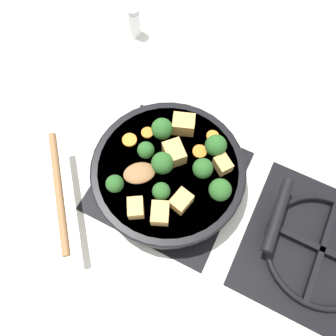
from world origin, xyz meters
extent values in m
plane|color=silver|center=(0.00, 0.00, 0.00)|extent=(2.40, 2.40, 0.00)
cube|color=black|center=(0.00, 0.00, 0.00)|extent=(0.31, 0.31, 0.01)
torus|color=black|center=(0.00, 0.00, 0.02)|extent=(0.24, 0.24, 0.01)
cube|color=black|center=(0.00, 0.00, 0.02)|extent=(0.01, 0.23, 0.01)
cube|color=black|center=(0.00, 0.00, 0.02)|extent=(0.23, 0.01, 0.01)
cube|color=black|center=(0.00, 0.36, 0.00)|extent=(0.31, 0.31, 0.01)
torus|color=black|center=(0.00, 0.36, 0.02)|extent=(0.24, 0.24, 0.01)
cube|color=black|center=(0.00, 0.36, 0.02)|extent=(0.01, 0.23, 0.01)
cube|color=black|center=(0.00, 0.36, 0.02)|extent=(0.23, 0.01, 0.01)
cylinder|color=black|center=(0.00, 0.00, 0.05)|extent=(0.33, 0.33, 0.05)
cylinder|color=brown|center=(0.00, 0.00, 0.06)|extent=(0.30, 0.30, 0.04)
torus|color=black|center=(0.00, 0.00, 0.07)|extent=(0.33, 0.33, 0.01)
cylinder|color=black|center=(-0.01, 0.24, 0.07)|extent=(0.16, 0.03, 0.02)
ellipsoid|color=olive|center=(0.04, -0.05, 0.08)|extent=(0.08, 0.08, 0.01)
cylinder|color=olive|center=(0.15, -0.18, 0.09)|extent=(0.21, 0.18, 0.02)
cube|color=tan|center=(-0.10, -0.01, 0.10)|extent=(0.05, 0.06, 0.04)
cube|color=tan|center=(-0.03, 0.00, 0.10)|extent=(0.06, 0.06, 0.04)
cube|color=tan|center=(0.06, 0.06, 0.09)|extent=(0.05, 0.04, 0.03)
cube|color=tan|center=(0.11, -0.02, 0.09)|extent=(0.05, 0.05, 0.03)
cube|color=tan|center=(-0.05, 0.10, 0.09)|extent=(0.04, 0.05, 0.03)
cube|color=tan|center=(0.10, 0.03, 0.09)|extent=(0.05, 0.05, 0.03)
cylinder|color=#709956|center=(-0.01, -0.05, 0.08)|extent=(0.01, 0.01, 0.01)
sphere|color=#285B23|center=(-0.01, -0.05, 0.10)|extent=(0.04, 0.04, 0.04)
cylinder|color=#709956|center=(0.06, 0.02, 0.08)|extent=(0.01, 0.01, 0.01)
sphere|color=#285B23|center=(0.06, 0.02, 0.10)|extent=(0.04, 0.04, 0.04)
cylinder|color=#709956|center=(0.01, 0.12, 0.08)|extent=(0.01, 0.01, 0.01)
sphere|color=#285B23|center=(0.01, 0.12, 0.11)|extent=(0.05, 0.05, 0.05)
cylinder|color=#709956|center=(-0.02, 0.07, 0.08)|extent=(0.01, 0.01, 0.01)
sphere|color=#285B23|center=(-0.02, 0.07, 0.11)|extent=(0.04, 0.04, 0.04)
cylinder|color=#709956|center=(0.09, -0.08, 0.08)|extent=(0.01, 0.01, 0.01)
sphere|color=#285B23|center=(0.09, -0.08, 0.10)|extent=(0.04, 0.04, 0.04)
cylinder|color=#709956|center=(-0.08, 0.07, 0.08)|extent=(0.01, 0.01, 0.01)
sphere|color=#285B23|center=(-0.08, 0.07, 0.11)|extent=(0.05, 0.05, 0.05)
cylinder|color=#709956|center=(-0.06, -0.05, 0.08)|extent=(0.01, 0.01, 0.01)
sphere|color=#285B23|center=(-0.06, -0.05, 0.11)|extent=(0.05, 0.05, 0.05)
cylinder|color=#709956|center=(0.01, -0.01, 0.08)|extent=(0.01, 0.01, 0.01)
sphere|color=#285B23|center=(0.01, -0.01, 0.11)|extent=(0.05, 0.05, 0.05)
cylinder|color=orange|center=(-0.05, -0.08, 0.08)|extent=(0.03, 0.03, 0.01)
cylinder|color=orange|center=(-0.02, -0.10, 0.08)|extent=(0.03, 0.03, 0.01)
cylinder|color=orange|center=(-0.11, 0.05, 0.08)|extent=(0.03, 0.03, 0.01)
cylinder|color=orange|center=(-0.06, 0.04, 0.08)|extent=(0.03, 0.03, 0.01)
cylinder|color=white|center=(-0.36, -0.28, 0.04)|extent=(0.04, 0.04, 0.07)
cylinder|color=#B7B7BC|center=(-0.36, -0.28, 0.08)|extent=(0.03, 0.03, 0.01)
camera|label=1|loc=(0.24, 0.12, 0.72)|focal=35.00mm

